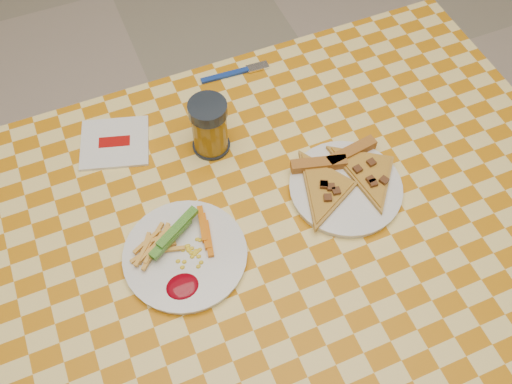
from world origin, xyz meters
TOP-DOWN VIEW (x-y plane):
  - ground at (0.00, 0.00)m, footprint 8.00×8.00m
  - table at (0.00, 0.00)m, footprint 1.28×0.88m
  - plate_left at (-0.16, -0.00)m, footprint 0.28×0.28m
  - plate_right at (0.17, 0.02)m, footprint 0.27×0.27m
  - fries_veggies at (-0.17, 0.01)m, footprint 0.18×0.16m
  - pizza_slices at (0.18, 0.03)m, footprint 0.27×0.24m
  - drink_glass at (-0.03, 0.22)m, footprint 0.08×0.08m
  - napkin at (-0.21, 0.30)m, footprint 0.17×0.16m
  - fork at (0.09, 0.39)m, footprint 0.16×0.03m

SIDE VIEW (x-z plane):
  - ground at x=0.00m, z-range 0.00..0.00m
  - table at x=0.00m, z-range 0.30..1.06m
  - napkin at x=-0.21m, z-range 0.76..0.76m
  - fork at x=0.09m, z-range 0.76..0.76m
  - plate_left at x=-0.16m, z-range 0.76..0.77m
  - plate_right at x=0.17m, z-range 0.76..0.77m
  - pizza_slices at x=0.18m, z-range 0.76..0.79m
  - fries_veggies at x=-0.17m, z-range 0.76..0.80m
  - drink_glass at x=-0.03m, z-range 0.75..0.88m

